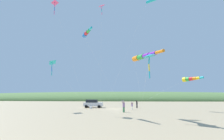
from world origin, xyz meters
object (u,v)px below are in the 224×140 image
at_px(person_child_green_jacket, 132,106).
at_px(kite_windsock_yellow_midlevel, 190,79).
at_px(person_child_grey_jacket, 137,104).
at_px(kite_windsock_orange_high_right, 143,57).
at_px(kite_delta_green_low_center, 149,56).
at_px(kite_delta_purple_drifting, 55,3).
at_px(parked_car, 93,103).
at_px(cooler_box, 91,108).
at_px(kite_delta_rainbow_low_near, 101,7).
at_px(person_adult_flyer, 124,106).
at_px(kite_delta_blue_topmost, 52,63).
at_px(kite_windsock_black_fish_shape, 87,33).

relative_size(person_child_green_jacket, kite_windsock_yellow_midlevel, 0.12).
bearing_deg(person_child_grey_jacket, kite_windsock_orange_high_right, -1.41).
xyz_separation_m(person_child_grey_jacket, kite_delta_green_low_center, (19.74, 0.08, 6.42)).
bearing_deg(kite_delta_purple_drifting, parked_car, 152.72).
relative_size(person_child_grey_jacket, kite_delta_purple_drifting, 0.09).
xyz_separation_m(cooler_box, kite_delta_green_low_center, (17.13, 10.08, 7.17)).
height_order(cooler_box, kite_delta_purple_drifting, kite_delta_purple_drifting).
xyz_separation_m(kite_windsock_orange_high_right, kite_delta_rainbow_low_near, (-5.12, -6.15, 9.94)).
xyz_separation_m(kite_windsock_orange_high_right, kite_windsock_yellow_midlevel, (-10.43, 9.73, -2.01)).
xyz_separation_m(person_adult_flyer, kite_delta_blue_topmost, (-0.96, -13.30, 7.78)).
height_order(cooler_box, kite_delta_blue_topmost, kite_delta_blue_topmost).
distance_m(person_adult_flyer, kite_windsock_yellow_midlevel, 13.41).
xyz_separation_m(person_child_green_jacket, kite_delta_blue_topmost, (4.14, -14.94, 8.05)).
xyz_separation_m(kite_delta_green_low_center, kite_delta_rainbow_low_near, (-7.18, -6.66, 10.40)).
bearing_deg(kite_delta_purple_drifting, cooler_box, 144.77).
bearing_deg(cooler_box, person_adult_flyer, 43.84).
relative_size(parked_car, cooler_box, 6.91).
height_order(person_child_grey_jacket, kite_delta_green_low_center, kite_delta_green_low_center).
bearing_deg(kite_windsock_orange_high_right, kite_windsock_black_fish_shape, -106.45).
bearing_deg(cooler_box, kite_windsock_orange_high_right, 32.39).
relative_size(kite_delta_green_low_center, kite_windsock_yellow_midlevel, 1.21).
bearing_deg(kite_delta_blue_topmost, person_child_grey_jacket, 118.93).
bearing_deg(cooler_box, kite_delta_purple_drifting, -35.23).
relative_size(kite_delta_green_low_center, kite_delta_rainbow_low_near, 0.84).
height_order(cooler_box, kite_windsock_black_fish_shape, kite_windsock_black_fish_shape).
bearing_deg(person_child_grey_jacket, kite_delta_green_low_center, 0.23).
height_order(person_adult_flyer, kite_delta_green_low_center, kite_delta_green_low_center).
height_order(cooler_box, kite_delta_green_low_center, kite_delta_green_low_center).
bearing_deg(parked_car, kite_windsock_black_fish_shape, 6.01).
bearing_deg(parked_car, person_child_green_jacket, 59.95).
bearing_deg(person_child_green_jacket, kite_delta_blue_topmost, -74.51).
height_order(person_adult_flyer, kite_windsock_yellow_midlevel, kite_windsock_yellow_midlevel).
bearing_deg(kite_windsock_orange_high_right, person_child_grey_jacket, 178.59).
height_order(kite_delta_rainbow_low_near, kite_windsock_yellow_midlevel, kite_delta_rainbow_low_near).
bearing_deg(kite_delta_green_low_center, kite_windsock_black_fish_shape, -117.45).
relative_size(cooler_box, person_adult_flyer, 0.31).
bearing_deg(kite_windsock_orange_high_right, cooler_box, -147.61).
bearing_deg(kite_delta_blue_topmost, kite_windsock_black_fish_shape, 51.01).
xyz_separation_m(kite_windsock_black_fish_shape, kite_delta_blue_topmost, (-6.34, -7.84, -3.22)).
xyz_separation_m(person_adult_flyer, person_child_green_jacket, (-5.10, 1.65, -0.27)).
bearing_deg(kite_delta_green_low_center, kite_delta_purple_drifting, -120.28).
bearing_deg(parked_car, kite_windsock_yellow_midlevel, 68.89).
height_order(person_child_green_jacket, kite_delta_blue_topmost, kite_delta_blue_topmost).
distance_m(person_adult_flyer, kite_delta_blue_topmost, 15.43).
bearing_deg(person_child_green_jacket, person_child_grey_jacket, 164.85).
xyz_separation_m(kite_delta_blue_topmost, kite_windsock_yellow_midlevel, (-1.73, 25.55, -3.04)).
xyz_separation_m(cooler_box, kite_windsock_orange_high_right, (15.07, 9.56, 7.63)).
height_order(person_adult_flyer, person_child_green_jacket, person_adult_flyer).
relative_size(parked_car, person_child_green_jacket, 2.86).
relative_size(kite_delta_blue_topmost, kite_windsock_yellow_midlevel, 0.84).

